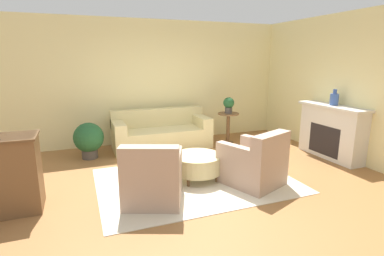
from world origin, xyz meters
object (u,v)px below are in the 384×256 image
Objects in this scene: potted_plant_on_side_table at (229,104)px; ottoman_table at (197,163)px; side_table at (228,123)px; armchair_right at (254,164)px; armchair_left at (153,178)px; potted_plant_floor at (89,139)px; vase_mantel_near at (334,99)px; couch at (161,134)px.

ottoman_table is at bearing -130.26° from potted_plant_on_side_table.
side_table is (1.48, 1.75, 0.21)m from ottoman_table.
armchair_right is at bearing -107.84° from potted_plant_on_side_table.
potted_plant_floor is (-0.73, 2.28, 0.06)m from armchair_left.
armchair_left is at bearing -135.89° from potted_plant_on_side_table.
armchair_left is 1.33× the size of ottoman_table.
ottoman_table is 3.03m from vase_mantel_near.
couch is at bearing 72.27° from armchair_left.
vase_mantel_near is at bearing -49.74° from side_table.
vase_mantel_near is at bearing 16.00° from armchair_right.
armchair_right is 2.39m from side_table.
armchair_left is 1.50× the size of side_table.
couch reaches higher than side_table.
side_table is (1.54, -0.23, 0.17)m from couch.
armchair_right is 1.33× the size of ottoman_table.
vase_mantel_near is (3.75, 0.61, 0.84)m from armchair_left.
side_table is at bearing -8.61° from couch.
couch is at bearing 147.29° from vase_mantel_near.
vase_mantel_near is 0.85× the size of potted_plant_on_side_table.
vase_mantel_near is (2.95, -1.89, 0.87)m from couch.
couch is at bearing 171.39° from potted_plant_on_side_table.
ottoman_table is 1.13× the size of side_table.
potted_plant_on_side_table is (0.73, 2.27, 0.58)m from armchair_right.
armchair_right reaches higher than couch.
vase_mantel_near reaches higher than armchair_right.
side_table is (2.34, 2.27, 0.14)m from armchair_left.
potted_plant_floor is (-3.08, 0.01, -0.08)m from side_table.
vase_mantel_near is 0.43× the size of potted_plant_floor.
armchair_left is at bearing -72.15° from potted_plant_floor.
armchair_left is at bearing -170.72° from vase_mantel_near.
couch is at bearing 171.39° from side_table.
armchair_right reaches higher than potted_plant_floor.
potted_plant_floor is at bearing 159.60° from vase_mantel_near.
potted_plant_floor is (-3.08, 0.01, -0.52)m from potted_plant_on_side_table.
potted_plant_floor is at bearing 132.31° from ottoman_table.
vase_mantel_near is at bearing -49.74° from potted_plant_on_side_table.
potted_plant_on_side_table is (2.34, 2.27, 0.58)m from armchair_left.
armchair_left is at bearing -135.89° from side_table.
vase_mantel_near is at bearing -32.71° from couch.
couch is 1.98× the size of armchair_right.
armchair_left reaches higher than potted_plant_floor.
side_table is 1.00× the size of potted_plant_floor.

